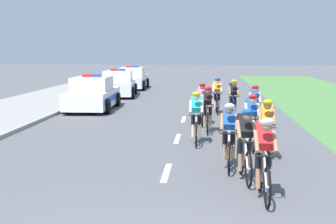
# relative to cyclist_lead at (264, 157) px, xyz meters

# --- Properties ---
(sidewalk_slab) EXTENTS (4.49, 60.00, 0.12)m
(sidewalk_slab) POSITION_rel_cyclist_lead_xyz_m (-9.39, 10.63, -0.73)
(sidewalk_slab) COLOR gray
(sidewalk_slab) RESTS_ON ground
(kerb_edge) EXTENTS (0.16, 60.00, 0.13)m
(kerb_edge) POSITION_rel_cyclist_lead_xyz_m (-7.22, 10.63, -0.72)
(kerb_edge) COLOR #9E9E99
(kerb_edge) RESTS_ON ground
(lane_markings_centre) EXTENTS (0.14, 17.60, 0.01)m
(lane_markings_centre) POSITION_rel_cyclist_lead_xyz_m (-1.88, 1.71, -0.78)
(lane_markings_centre) COLOR white
(lane_markings_centre) RESTS_ON ground
(cyclist_lead) EXTENTS (0.42, 1.72, 1.56)m
(cyclist_lead) POSITION_rel_cyclist_lead_xyz_m (0.00, 0.00, 0.00)
(cyclist_lead) COLOR black
(cyclist_lead) RESTS_ON ground
(cyclist_second) EXTENTS (0.44, 1.72, 1.56)m
(cyclist_second) POSITION_rel_cyclist_lead_xyz_m (-0.23, 1.22, 0.00)
(cyclist_second) COLOR black
(cyclist_second) RESTS_ON ground
(cyclist_third) EXTENTS (0.42, 1.72, 1.56)m
(cyclist_third) POSITION_rel_cyclist_lead_xyz_m (-0.52, 2.16, 0.00)
(cyclist_third) COLOR black
(cyclist_third) RESTS_ON ground
(cyclist_fourth) EXTENTS (0.44, 1.72, 1.56)m
(cyclist_fourth) POSITION_rel_cyclist_lead_xyz_m (0.42, 3.00, 0.00)
(cyclist_fourth) COLOR black
(cyclist_fourth) RESTS_ON ground
(cyclist_fifth) EXTENTS (0.42, 1.72, 1.56)m
(cyclist_fifth) POSITION_rel_cyclist_lead_xyz_m (0.19, 4.33, 0.00)
(cyclist_fifth) COLOR black
(cyclist_fifth) RESTS_ON ground
(cyclist_sixth) EXTENTS (0.42, 1.72, 1.56)m
(cyclist_sixth) POSITION_rel_cyclist_lead_xyz_m (-1.31, 4.95, 0.00)
(cyclist_sixth) COLOR black
(cyclist_sixth) RESTS_ON ground
(cyclist_seventh) EXTENTS (0.42, 1.72, 1.56)m
(cyclist_seventh) POSITION_rel_cyclist_lead_xyz_m (-0.98, 6.87, 0.00)
(cyclist_seventh) COLOR black
(cyclist_seventh) RESTS_ON ground
(cyclist_eighth) EXTENTS (0.43, 1.72, 1.56)m
(cyclist_eighth) POSITION_rel_cyclist_lead_xyz_m (0.60, 7.56, 0.00)
(cyclist_eighth) COLOR black
(cyclist_eighth) RESTS_ON ground
(cyclist_ninth) EXTENTS (0.42, 1.72, 1.56)m
(cyclist_ninth) POSITION_rel_cyclist_lead_xyz_m (-1.17, 8.46, 0.00)
(cyclist_ninth) COLOR black
(cyclist_ninth) RESTS_ON ground
(cyclist_tenth) EXTENTS (0.42, 1.72, 1.56)m
(cyclist_tenth) POSITION_rel_cyclist_lead_xyz_m (0.04, 10.31, 0.00)
(cyclist_tenth) COLOR black
(cyclist_tenth) RESTS_ON ground
(cyclist_eleventh) EXTENTS (0.42, 1.72, 1.56)m
(cyclist_eleventh) POSITION_rel_cyclist_lead_xyz_m (-0.57, 11.53, 0.00)
(cyclist_eleventh) COLOR black
(cyclist_eleventh) RESTS_ON ground
(police_car_nearest) EXTENTS (2.09, 4.44, 1.59)m
(police_car_nearest) POSITION_rel_cyclist_lead_xyz_m (-6.09, 12.36, -0.11)
(police_car_nearest) COLOR white
(police_car_nearest) RESTS_ON ground
(police_car_second) EXTENTS (2.30, 4.54, 1.59)m
(police_car_second) POSITION_rel_cyclist_lead_xyz_m (-6.09, 18.59, -0.11)
(police_car_second) COLOR silver
(police_car_second) RESTS_ON ground
(police_car_third) EXTENTS (2.08, 4.44, 1.59)m
(police_car_third) POSITION_rel_cyclist_lead_xyz_m (-6.09, 23.90, -0.11)
(police_car_third) COLOR silver
(police_car_third) RESTS_ON ground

